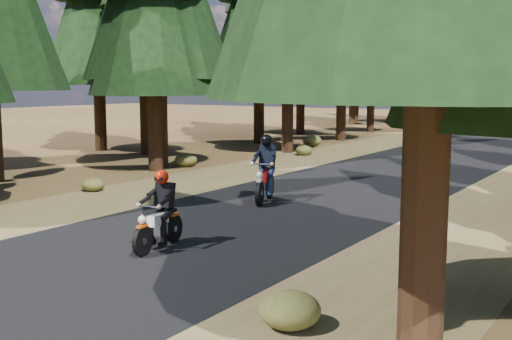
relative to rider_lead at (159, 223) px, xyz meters
The scene contains 7 objects.
ground 2.03m from the rider_lead, 92.30° to the left, with size 120.00×120.00×0.00m, color #4A301A.
road 6.98m from the rider_lead, 90.65° to the left, with size 6.00×100.00×0.01m, color black.
shoulder_l 8.41m from the rider_lead, 123.89° to the left, with size 3.20×100.00×0.01m, color brown.
shoulder_r 8.32m from the rider_lead, 57.01° to the left, with size 3.20×100.00×0.01m, color brown.
understory_shrubs 8.97m from the rider_lead, 83.50° to the left, with size 14.66×30.31×0.66m.
rider_lead is the anchor object (origin of this frame).
rider_follow 5.24m from the rider_lead, 99.84° to the left, with size 1.23×2.05×1.75m.
Camera 1 is at (7.95, -10.78, 3.10)m, focal length 45.00 mm.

